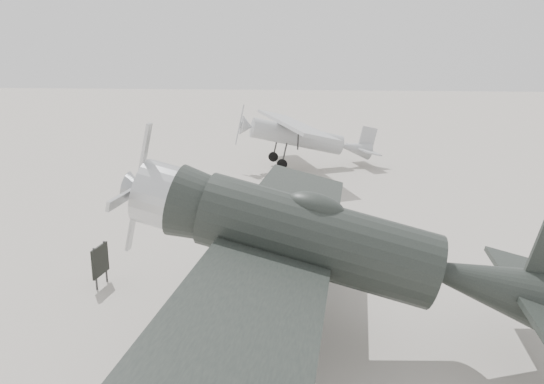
{
  "coord_description": "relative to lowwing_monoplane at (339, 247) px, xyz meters",
  "views": [
    {
      "loc": [
        2.54,
        -14.34,
        5.89
      ],
      "look_at": [
        0.66,
        2.55,
        1.5
      ],
      "focal_mm": 35.0,
      "sensor_mm": 36.0,
      "label": 1
    }
  ],
  "objects": [
    {
      "name": "ground",
      "position": [
        -2.77,
        4.36,
        -2.21
      ],
      "size": [
        160.0,
        160.0,
        0.0
      ],
      "primitive_type": "plane",
      "color": "#9C948B",
      "rests_on": "ground"
    },
    {
      "name": "lowwing_monoplane",
      "position": [
        0.0,
        0.0,
        0.0
      ],
      "size": [
        9.27,
        12.91,
        4.18
      ],
      "rotation": [
        0.0,
        0.24,
        -0.05
      ],
      "color": "black",
      "rests_on": "ground"
    },
    {
      "name": "highwing_monoplane",
      "position": [
        -1.7,
        18.02,
        -0.32
      ],
      "size": [
        7.62,
        10.56,
        3.02
      ],
      "rotation": [
        0.0,
        0.23,
        0.33
      ],
      "color": "#9EA1A3",
      "rests_on": "ground"
    },
    {
      "name": "sign_board",
      "position": [
        -6.11,
        2.36,
        -1.52
      ],
      "size": [
        0.12,
        0.8,
        1.15
      ],
      "rotation": [
        0.0,
        0.0,
        -0.08
      ],
      "color": "#333333",
      "rests_on": "ground"
    }
  ]
}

